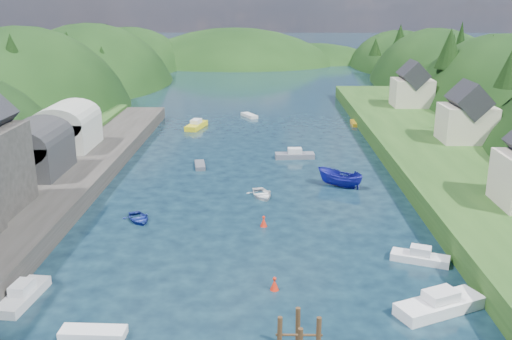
{
  "coord_description": "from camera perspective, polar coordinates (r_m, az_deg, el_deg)",
  "views": [
    {
      "loc": [
        1.02,
        -30.35,
        21.65
      ],
      "look_at": [
        0.0,
        28.0,
        4.0
      ],
      "focal_mm": 40.0,
      "sensor_mm": 36.0,
      "label": 1
    }
  ],
  "objects": [
    {
      "name": "ground",
      "position": [
        83.22,
        0.27,
        1.75
      ],
      "size": [
        600.0,
        600.0,
        0.0
      ],
      "primitive_type": "plane",
      "color": "black",
      "rests_on": "ground"
    },
    {
      "name": "hillside_left",
      "position": [
        118.73,
        -21.84,
        1.12
      ],
      "size": [
        44.0,
        245.56,
        52.0
      ],
      "color": "black",
      "rests_on": "ground"
    },
    {
      "name": "hillside_right",
      "position": [
        117.8,
        22.89,
        1.19
      ],
      "size": [
        36.0,
        245.56,
        48.0
      ],
      "color": "black",
      "rests_on": "ground"
    },
    {
      "name": "far_hills",
      "position": [
        206.92,
        1.05,
        7.8
      ],
      "size": [
        103.0,
        68.0,
        44.0
      ],
      "color": "black",
      "rests_on": "ground"
    },
    {
      "name": "hill_trees",
      "position": [
        95.38,
        0.01,
        10.51
      ],
      "size": [
        91.32,
        147.6,
        12.19
      ],
      "color": "black",
      "rests_on": "ground"
    },
    {
      "name": "quay_left",
      "position": [
        59.9,
        -23.85,
        -4.85
      ],
      "size": [
        12.0,
        110.0,
        2.0
      ],
      "primitive_type": "cube",
      "color": "#2D2B28",
      "rests_on": "ground"
    },
    {
      "name": "boat_sheds",
      "position": [
        76.21,
        -19.83,
        3.41
      ],
      "size": [
        7.0,
        21.0,
        7.5
      ],
      "color": "#2D2D30",
      "rests_on": "quay_left"
    },
    {
      "name": "terrace_right",
      "position": [
        77.09,
        19.09,
        0.49
      ],
      "size": [
        16.0,
        120.0,
        2.4
      ],
      "primitive_type": "cube",
      "color": "#234719",
      "rests_on": "ground"
    },
    {
      "name": "right_bank_cottages",
      "position": [
        84.67,
        19.64,
        5.09
      ],
      "size": [
        9.0,
        59.24,
        8.41
      ],
      "color": "beige",
      "rests_on": "terrace_right"
    },
    {
      "name": "channel_buoy_near",
      "position": [
        44.85,
        1.86,
        -11.35
      ],
      "size": [
        0.7,
        0.7,
        1.1
      ],
      "color": "red",
      "rests_on": "ground"
    },
    {
      "name": "channel_buoy_far",
      "position": [
        56.44,
        0.77,
        -5.2
      ],
      "size": [
        0.7,
        0.7,
        1.1
      ],
      "color": "red",
      "rests_on": "ground"
    },
    {
      "name": "moored_boats",
      "position": [
        59.35,
        -0.72,
        -3.93
      ],
      "size": [
        35.94,
        90.33,
        2.21
      ],
      "color": "#1B1D97",
      "rests_on": "ground"
    }
  ]
}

